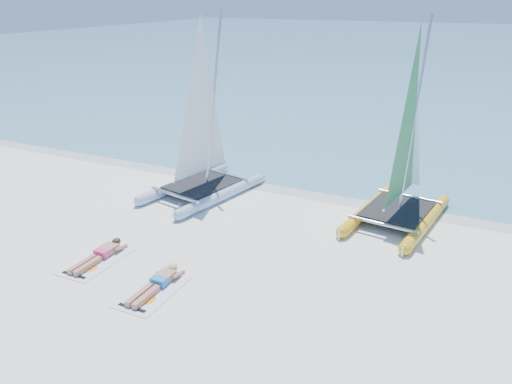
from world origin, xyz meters
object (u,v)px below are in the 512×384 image
catamaran_yellow (407,156)px  sunbather_a (101,254)px  towel_a (96,261)px  sunbather_b (158,282)px  towel_b (153,291)px  catamaran_blue (202,142)px

catamaran_yellow → sunbather_a: (-6.42, -5.95, -1.75)m
towel_a → sunbather_a: (0.00, 0.19, 0.11)m
sunbather_b → sunbather_a: bearing=167.0°
towel_a → sunbather_b: 2.13m
sunbather_a → towel_b: bearing=-17.9°
catamaran_blue → towel_b: catamaran_blue is taller
catamaran_blue → sunbather_a: 5.24m
catamaran_blue → towel_a: (-0.09, -5.15, -1.79)m
towel_a → towel_b: size_ratio=1.00×
catamaran_blue → catamaran_yellow: (6.33, 0.98, 0.07)m
catamaran_blue → towel_b: size_ratio=3.26×
towel_a → sunbather_b: bearing=-8.0°
catamaran_blue → sunbather_b: bearing=-57.5°
towel_a → sunbather_b: (2.10, -0.29, 0.11)m
catamaran_blue → sunbather_a: (-0.09, -4.96, -1.68)m
towel_a → sunbather_b: size_ratio=1.07×
sunbather_a → towel_b: 2.21m
towel_b → sunbather_b: size_ratio=1.07×
catamaran_blue → catamaran_yellow: 6.41m
towel_a → towel_b: 2.16m
catamaran_blue → catamaran_yellow: catamaran_blue is taller
towel_a → sunbather_a: bearing=90.0°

